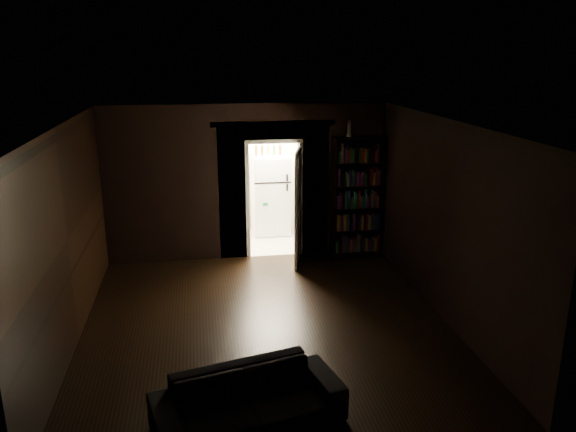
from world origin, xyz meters
name	(u,v)px	position (x,y,z in m)	size (l,w,h in m)	color
ground	(267,325)	(0.00, 0.00, 0.00)	(5.50, 5.50, 0.00)	black
room_walls	(256,190)	(-0.01, 1.07, 1.68)	(5.02, 5.61, 2.84)	black
kitchen_alcove	(266,179)	(0.50, 3.87, 1.21)	(2.20, 1.80, 2.60)	#B7AC9F
sofa	(248,392)	(-0.45, -2.10, 0.37)	(1.91, 0.83, 0.74)	black
bookshelf	(357,197)	(2.00, 2.59, 1.10)	(0.90, 0.32, 2.20)	black
refrigerator	(271,194)	(0.62, 4.11, 0.82)	(0.74, 0.68, 1.65)	white
door	(298,208)	(0.86, 2.32, 1.02)	(0.85, 0.05, 2.05)	white
figurine	(349,128)	(1.85, 2.67, 2.35)	(0.10, 0.10, 0.29)	silver
bottles	(268,149)	(0.56, 4.05, 1.79)	(0.69, 0.09, 0.28)	black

